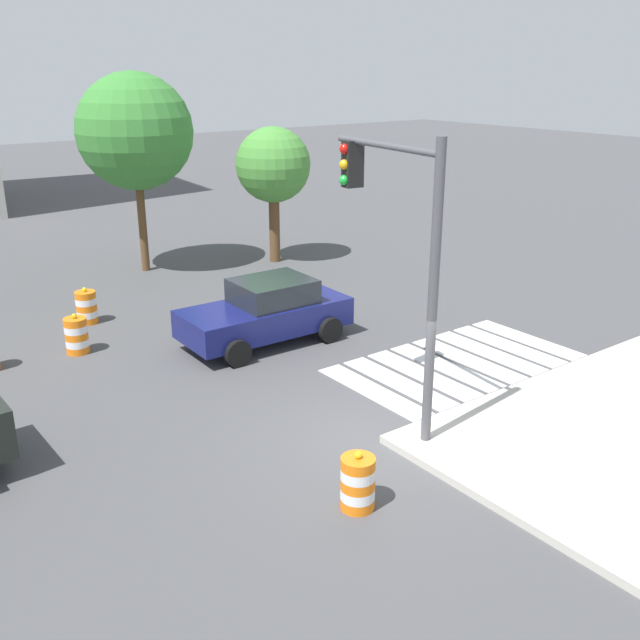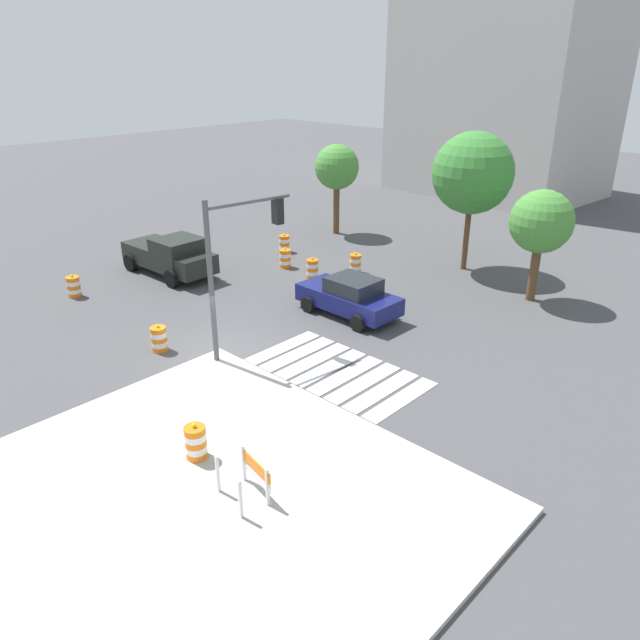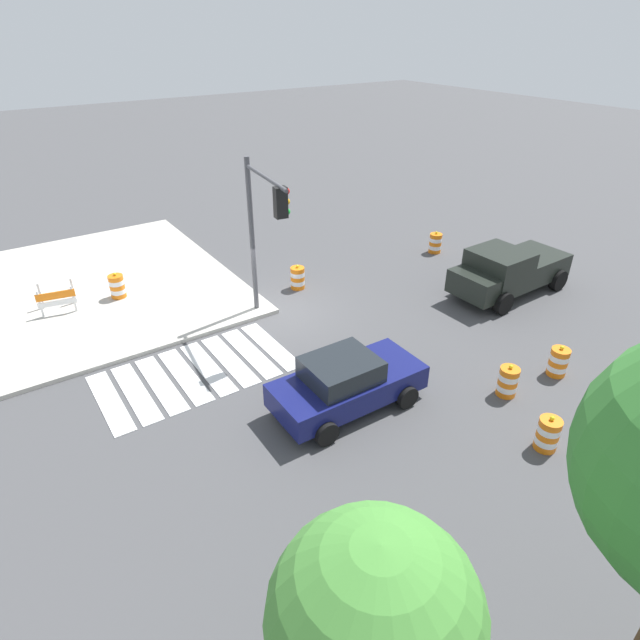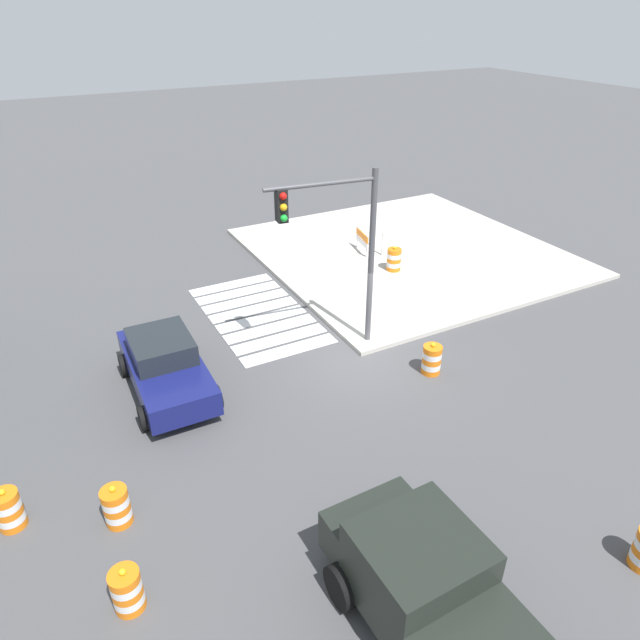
# 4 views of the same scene
# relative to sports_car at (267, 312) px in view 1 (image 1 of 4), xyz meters

# --- Properties ---
(ground_plane) EXTENTS (120.00, 120.00, 0.00)m
(ground_plane) POSITION_rel_sports_car_xyz_m (-1.15, -5.70, -0.81)
(ground_plane) COLOR #474749
(crosswalk_stripes) EXTENTS (5.85, 3.20, 0.02)m
(crosswalk_stripes) POSITION_rel_sports_car_xyz_m (2.85, -3.90, -0.80)
(crosswalk_stripes) COLOR silver
(crosswalk_stripes) RESTS_ON ground
(sports_car) EXTENTS (4.33, 2.19, 1.63)m
(sports_car) POSITION_rel_sports_car_xyz_m (0.00, 0.00, 0.00)
(sports_car) COLOR navy
(sports_car) RESTS_ON ground
(traffic_barrel_near_corner) EXTENTS (0.56, 0.56, 1.02)m
(traffic_barrel_near_corner) POSITION_rel_sports_car_xyz_m (-2.83, -7.08, -0.36)
(traffic_barrel_near_corner) COLOR orange
(traffic_barrel_near_corner) RESTS_ON ground
(traffic_barrel_crosswalk_end) EXTENTS (0.56, 0.56, 1.02)m
(traffic_barrel_crosswalk_end) POSITION_rel_sports_car_xyz_m (-3.20, 4.17, -0.36)
(traffic_barrel_crosswalk_end) COLOR orange
(traffic_barrel_crosswalk_end) RESTS_ON ground
(traffic_barrel_far_curb) EXTENTS (0.56, 0.56, 1.02)m
(traffic_barrel_far_curb) POSITION_rel_sports_car_xyz_m (-4.16, 2.17, -0.36)
(traffic_barrel_far_curb) COLOR orange
(traffic_barrel_far_curb) RESTS_ON ground
(traffic_light_pole) EXTENTS (0.64, 3.27, 5.50)m
(traffic_light_pole) POSITION_rel_sports_car_xyz_m (-0.42, -5.17, 3.10)
(traffic_light_pole) COLOR #4C4C51
(traffic_light_pole) RESTS_ON sidewalk_corner
(street_tree_streetside_near) EXTENTS (3.78, 3.78, 6.56)m
(street_tree_streetside_near) POSITION_rel_sports_car_xyz_m (0.33, 8.27, 3.84)
(street_tree_streetside_near) COLOR brown
(street_tree_streetside_near) RESTS_ON ground
(street_tree_streetside_mid) EXTENTS (2.61, 2.61, 4.75)m
(street_tree_streetside_mid) POSITION_rel_sports_car_xyz_m (4.60, 6.64, 2.59)
(street_tree_streetside_mid) COLOR brown
(street_tree_streetside_mid) RESTS_ON ground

